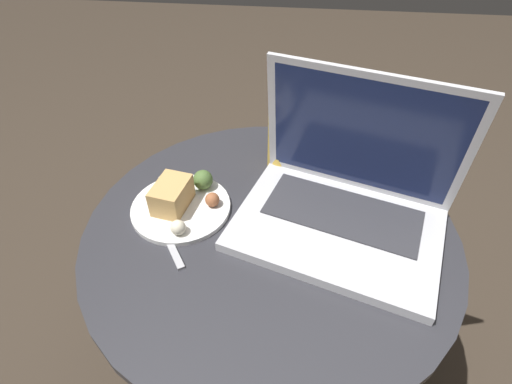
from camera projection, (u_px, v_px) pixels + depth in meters
name	position (u px, v px, depth m)	size (l,w,h in m)	color
ground_plane	(266.00, 365.00, 1.06)	(6.00, 6.00, 0.00)	#382D23
table	(268.00, 280.00, 0.81)	(0.66, 0.66, 0.54)	#9E9EA3
laptop	(345.00, 198.00, 0.68)	(0.40, 0.34, 0.26)	silver
beer_glass	(284.00, 120.00, 0.77)	(0.06, 0.06, 0.22)	gold
snack_plate	(180.00, 200.00, 0.73)	(0.18, 0.18, 0.06)	white
fork	(161.00, 224.00, 0.71)	(0.12, 0.17, 0.00)	#B2B2B7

